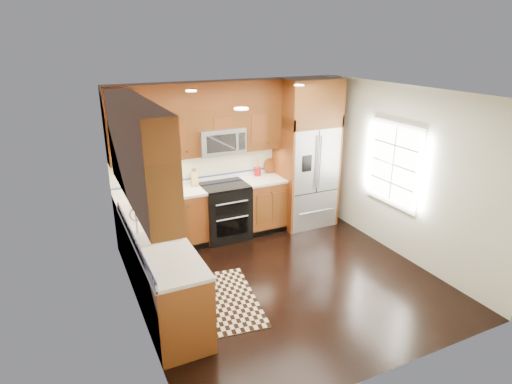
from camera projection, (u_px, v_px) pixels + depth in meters
name	position (u px, v px, depth m)	size (l,w,h in m)	color
ground	(285.00, 280.00, 6.06)	(4.00, 4.00, 0.00)	black
wall_back	(230.00, 157.00, 7.31)	(4.00, 0.02, 2.60)	silver
wall_left	(133.00, 220.00, 4.81)	(0.02, 4.00, 2.60)	silver
wall_right	(404.00, 174.00, 6.43)	(0.02, 4.00, 2.60)	silver
window	(394.00, 164.00, 6.55)	(0.04, 1.10, 1.30)	white
base_cabinets	(181.00, 242.00, 6.17)	(2.85, 3.00, 0.90)	brown
countertop	(187.00, 208.00, 6.17)	(2.86, 3.01, 0.04)	silver
upper_cabinets	(176.00, 131.00, 5.83)	(2.85, 3.00, 1.15)	brown
range	(225.00, 211.00, 7.21)	(0.76, 0.67, 0.95)	black
microwave	(220.00, 141.00, 6.92)	(0.76, 0.40, 0.42)	#B2B2B7
refrigerator	(306.00, 154.00, 7.53)	(0.98, 0.75, 2.60)	#B2B2B7
sink_faucet	(154.00, 232.00, 5.21)	(0.54, 0.44, 0.37)	#B2B2B7
rug	(223.00, 300.00, 5.58)	(0.86, 1.43, 0.01)	black
knife_block	(194.00, 178.00, 7.01)	(0.12, 0.16, 0.29)	tan
utensil_crock	(258.00, 170.00, 7.49)	(0.13, 0.13, 0.32)	maroon
cutting_board	(270.00, 172.00, 7.69)	(0.27, 0.27, 0.02)	brown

